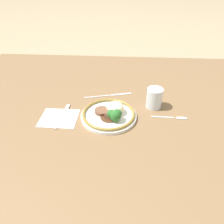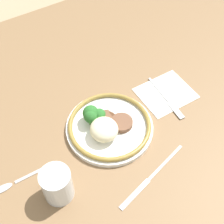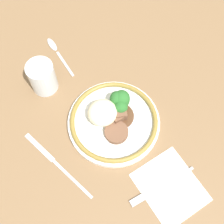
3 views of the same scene
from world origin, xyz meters
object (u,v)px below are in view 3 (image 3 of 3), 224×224
Objects in this scene: plate at (113,118)px; juice_glass at (43,78)px; spoon at (55,49)px; fork at (156,189)px; knife at (55,162)px.

juice_glass reaches higher than plate.
plate is 0.28m from spoon.
spoon is (0.28, 0.01, -0.02)m from plate.
plate is at bearing -175.64° from spoon.
plate is 0.21m from juice_glass.
fork is 0.25m from knife.
plate is 1.54× the size of spoon.
fork is at bearing -178.39° from spoon.
plate is 0.20m from fork.
spoon is at bearing -85.54° from fork.
fork reaches higher than knife.
plate is at bearing -89.40° from fork.
plate reaches higher than spoon.
plate is at bearing -99.73° from knife.
spoon is (0.48, 0.00, -0.00)m from fork.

